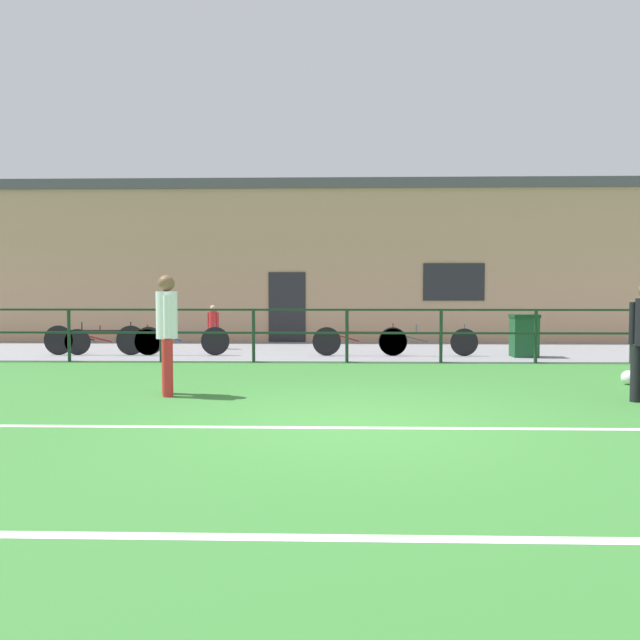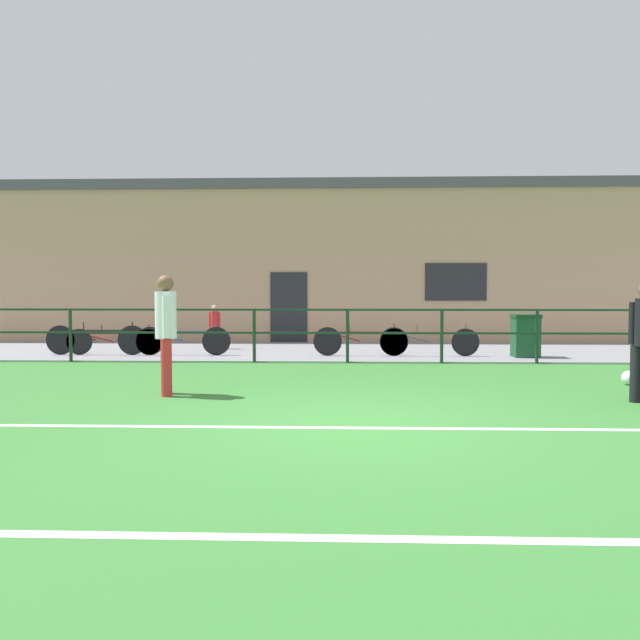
# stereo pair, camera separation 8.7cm
# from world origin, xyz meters

# --- Properties ---
(ground) EXTENTS (60.00, 44.00, 0.04)m
(ground) POSITION_xyz_m (0.00, 0.00, -0.02)
(ground) COLOR #387A33
(field_line_touchline) EXTENTS (36.00, 0.11, 0.00)m
(field_line_touchline) POSITION_xyz_m (0.00, -0.15, 0.00)
(field_line_touchline) COLOR white
(field_line_touchline) RESTS_ON ground
(field_line_hash) EXTENTS (36.00, 0.11, 0.00)m
(field_line_hash) POSITION_xyz_m (0.00, -3.10, 0.00)
(field_line_hash) COLOR white
(field_line_hash) RESTS_ON ground
(pavement_strip) EXTENTS (48.00, 5.00, 0.02)m
(pavement_strip) POSITION_xyz_m (0.00, 8.50, 0.01)
(pavement_strip) COLOR gray
(pavement_strip) RESTS_ON ground
(perimeter_fence) EXTENTS (36.07, 0.07, 1.15)m
(perimeter_fence) POSITION_xyz_m (0.00, 6.00, 0.75)
(perimeter_fence) COLOR #193823
(perimeter_fence) RESTS_ON ground
(clubhouse_facade) EXTENTS (28.00, 2.56, 4.88)m
(clubhouse_facade) POSITION_xyz_m (0.00, 12.20, 2.45)
(clubhouse_facade) COLOR tan
(clubhouse_facade) RESTS_ON ground
(player_striker) EXTENTS (0.31, 0.46, 1.74)m
(player_striker) POSITION_xyz_m (-2.69, 1.88, 0.99)
(player_striker) COLOR red
(player_striker) RESTS_ON ground
(soccer_ball_match) EXTENTS (0.23, 0.23, 0.23)m
(soccer_ball_match) POSITION_xyz_m (4.51, 3.05, 0.12)
(soccer_ball_match) COLOR white
(soccer_ball_match) RESTS_ON ground
(spectator_child) EXTENTS (0.31, 0.20, 1.15)m
(spectator_child) POSITION_xyz_m (-3.46, 8.84, 0.67)
(spectator_child) COLOR #232D4C
(spectator_child) RESTS_ON pavement_strip
(bicycle_parked_0) EXTENTS (2.29, 0.04, 0.72)m
(bicycle_parked_0) POSITION_xyz_m (-5.52, 7.20, 0.34)
(bicycle_parked_0) COLOR black
(bicycle_parked_0) RESTS_ON pavement_strip
(bicycle_parked_1) EXTENTS (2.24, 0.04, 0.76)m
(bicycle_parked_1) POSITION_xyz_m (-3.86, 7.20, 0.37)
(bicycle_parked_1) COLOR black
(bicycle_parked_1) RESTS_ON pavement_strip
(bicycle_parked_2) EXTENTS (2.29, 0.04, 0.74)m
(bicycle_parked_2) POSITION_xyz_m (1.92, 7.20, 0.36)
(bicycle_parked_2) COLOR black
(bicycle_parked_2) RESTS_ON pavement_strip
(bicycle_parked_3) EXTENTS (2.21, 0.04, 0.76)m
(bicycle_parked_3) POSITION_xyz_m (0.32, 7.20, 0.37)
(bicycle_parked_3) COLOR black
(bicycle_parked_3) RESTS_ON pavement_strip
(bicycle_parked_4) EXTENTS (2.43, 0.04, 0.79)m
(bicycle_parked_4) POSITION_xyz_m (-5.94, 7.20, 0.38)
(bicycle_parked_4) COLOR black
(bicycle_parked_4) RESTS_ON pavement_strip
(trash_bin_0) EXTENTS (0.59, 0.50, 0.98)m
(trash_bin_0) POSITION_xyz_m (4.08, 7.04, 0.51)
(trash_bin_0) COLOR #194C28
(trash_bin_0) RESTS_ON pavement_strip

